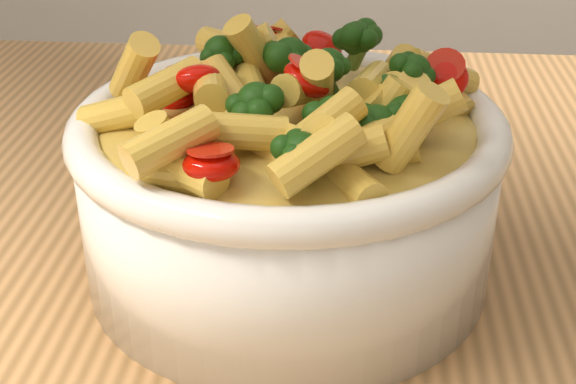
{
  "coord_description": "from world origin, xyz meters",
  "views": [
    {
      "loc": [
        0.13,
        -0.52,
        1.2
      ],
      "look_at": [
        0.09,
        -0.07,
        0.96
      ],
      "focal_mm": 50.0,
      "sensor_mm": 36.0,
      "label": 1
    }
  ],
  "objects": [
    {
      "name": "pasta_salad",
      "position": [
        0.09,
        -0.07,
        1.03
      ],
      "size": [
        0.21,
        0.21,
        0.05
      ],
      "color": "#FFC750",
      "rests_on": "serving_bowl"
    },
    {
      "name": "table",
      "position": [
        0.0,
        0.0,
        0.8
      ],
      "size": [
        1.2,
        0.8,
        0.9
      ],
      "color": "tan",
      "rests_on": "ground"
    },
    {
      "name": "serving_bowl",
      "position": [
        0.09,
        -0.07,
        0.96
      ],
      "size": [
        0.27,
        0.27,
        0.12
      ],
      "color": "white",
      "rests_on": "table"
    }
  ]
}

